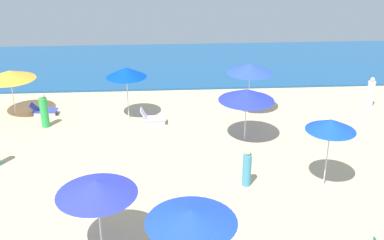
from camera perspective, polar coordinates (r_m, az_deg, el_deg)
name	(u,v)px	position (r m, az deg, el deg)	size (l,w,h in m)	color
ocean	(171,64)	(32.13, -2.53, 6.82)	(60.00, 10.08, 0.12)	#1C5287
umbrella_0	(96,187)	(13.89, -11.53, -8.01)	(2.38, 2.38, 2.46)	silver
umbrella_1	(331,125)	(17.58, 16.52, -0.59)	(1.82, 1.82, 2.70)	silver
umbrella_2	(250,68)	(23.62, 7.04, 6.24)	(2.33, 2.33, 2.62)	silver
umbrella_4	(247,95)	(20.65, 6.63, 3.07)	(2.47, 2.47, 2.44)	silver
umbrella_5	(191,216)	(12.07, -0.08, -11.57)	(2.38, 2.38, 2.64)	silver
umbrella_6	(10,75)	(24.93, -21.25, 5.11)	(2.49, 2.49, 2.35)	silver
lounge_chair_6_0	(43,110)	(25.09, -17.58, 1.12)	(1.34, 0.59, 0.60)	silver
umbrella_7	(126,72)	(23.00, -7.99, 5.75)	(1.97, 1.97, 2.65)	silver
lounge_chair_7_0	(152,118)	(22.98, -4.83, 0.23)	(1.25, 0.62, 0.77)	silver
beachgoer_0	(247,168)	(17.74, 6.68, -5.83)	(0.33, 0.33, 1.53)	#439BBF
beachgoer_1	(44,111)	(23.46, -17.49, 0.99)	(0.52, 0.52, 1.70)	green
beachgoer_4	(370,93)	(26.48, 20.83, 3.05)	(0.45, 0.45, 1.63)	white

